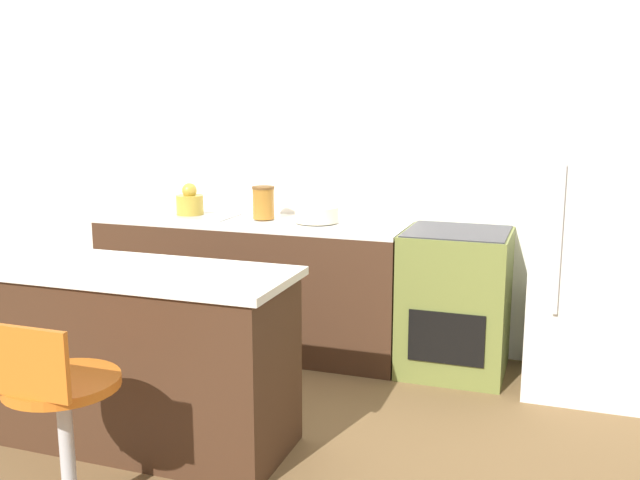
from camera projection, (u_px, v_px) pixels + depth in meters
ground_plane at (277, 367)px, 4.59m from camera, size 14.00×14.00×0.00m
wall_back at (312, 157)px, 4.97m from camera, size 8.00×0.06×2.60m
back_counter at (252, 284)px, 4.92m from camera, size 2.12×0.62×0.90m
kitchen_island at (142, 356)px, 3.52m from camera, size 1.54×0.62×0.90m
oven_range at (455, 302)px, 4.46m from camera, size 0.64×0.64×0.90m
refrigerator at (595, 239)px, 4.09m from camera, size 0.69×0.71×1.82m
stool_chair at (60, 422)px, 2.82m from camera, size 0.46×0.46×0.89m
kettle at (190, 202)px, 4.98m from camera, size 0.19×0.19×0.22m
mixing_bowl at (317, 214)px, 4.68m from camera, size 0.29×0.29×0.10m
canister_jar at (263, 203)px, 4.80m from camera, size 0.15×0.15×0.22m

